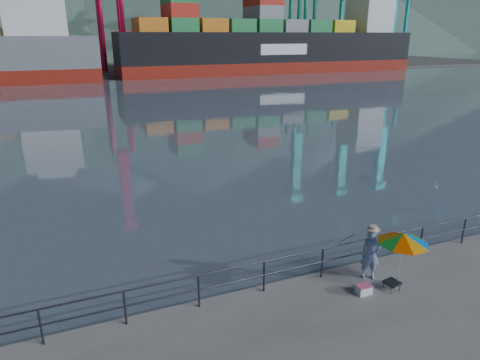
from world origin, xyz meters
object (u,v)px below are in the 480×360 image
at_px(fisherman, 371,254).
at_px(container_ship, 280,42).
at_px(cooler_bag, 364,290).
at_px(beach_umbrella, 403,238).

bearing_deg(fisherman, container_ship, 89.04).
bearing_deg(cooler_bag, beach_umbrella, -7.14).
bearing_deg(container_ship, beach_umbrella, -114.98).
xyz_separation_m(beach_umbrella, container_ship, (33.96, 72.89, 4.15)).
xyz_separation_m(fisherman, beach_umbrella, (0.39, -0.82, 0.85)).
bearing_deg(container_ship, cooler_bag, -115.72).
bearing_deg(container_ship, fisherman, -115.48).
height_order(fisherman, cooler_bag, fisherman).
relative_size(cooler_bag, container_ship, 0.01).
height_order(cooler_bag, container_ship, container_ship).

